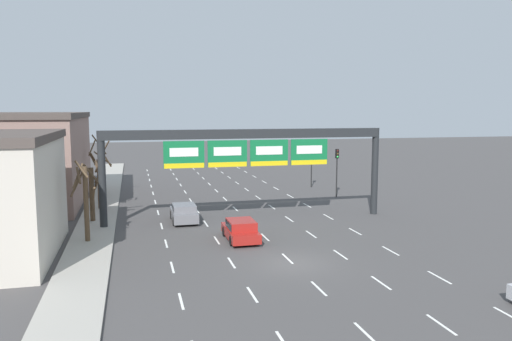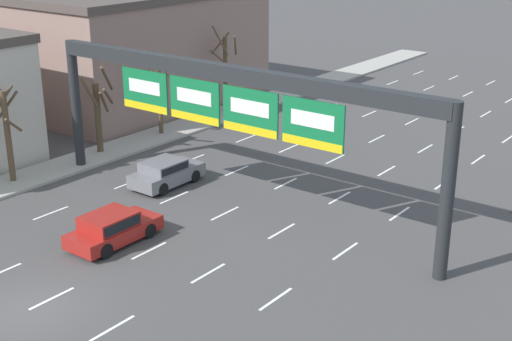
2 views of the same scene
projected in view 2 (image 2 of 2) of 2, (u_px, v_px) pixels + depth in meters
ground_plane at (29, 310)px, 25.55m from camera, size 220.00×220.00×0.00m
lane_dashes at (257, 198)px, 35.63m from camera, size 13.32×67.00×0.01m
sign_gantry at (226, 96)px, 31.97m from camera, size 21.94×0.70×7.09m
building_far at (129, 46)px, 52.74m from camera, size 13.04×17.98×8.30m
car_red at (112, 227)px, 30.47m from camera, size 1.89×4.17×1.40m
car_grey at (166, 172)px, 37.02m from camera, size 1.88×4.02×1.39m
tree_bare_closest at (7, 129)px, 36.67m from camera, size 1.64×1.62×5.28m
tree_bare_second at (225, 67)px, 49.91m from camera, size 2.21×2.29×6.04m
tree_bare_third at (159, 93)px, 44.65m from camera, size 1.88×1.30×5.52m
tree_bare_furthest at (99, 111)px, 41.29m from camera, size 1.59×1.74×5.23m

